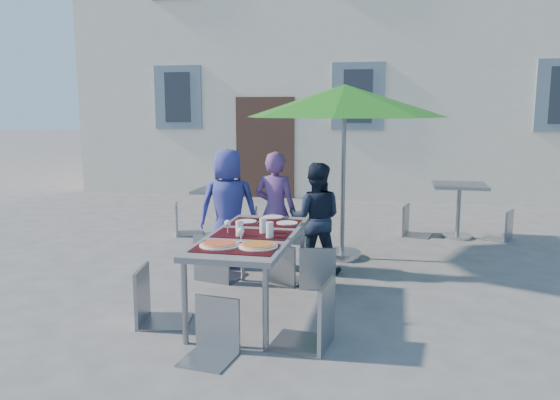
% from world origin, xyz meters
% --- Properties ---
extents(ground, '(90.00, 90.00, 0.00)m').
position_xyz_m(ground, '(0.00, 0.00, 0.00)').
color(ground, '#504F52').
rests_on(ground, ground).
extents(building, '(13.60, 8.20, 11.10)m').
position_xyz_m(building, '(-0.00, 11.50, 4.85)').
color(building, beige).
rests_on(building, ground).
extents(dining_table, '(0.80, 1.85, 0.76)m').
position_xyz_m(dining_table, '(-0.49, 0.68, 0.70)').
color(dining_table, '#48484D').
rests_on(dining_table, ground).
extents(pizza_near_left, '(0.35, 0.35, 0.03)m').
position_xyz_m(pizza_near_left, '(-0.64, 0.17, 0.77)').
color(pizza_near_left, white).
rests_on(pizza_near_left, dining_table).
extents(pizza_near_right, '(0.34, 0.34, 0.03)m').
position_xyz_m(pizza_near_right, '(-0.31, 0.20, 0.77)').
color(pizza_near_right, white).
rests_on(pizza_near_right, dining_table).
extents(glassware, '(0.50, 0.44, 0.15)m').
position_xyz_m(glassware, '(-0.46, 0.60, 0.83)').
color(glassware, silver).
rests_on(glassware, dining_table).
extents(place_settings, '(0.70, 0.52, 0.01)m').
position_xyz_m(place_settings, '(-0.47, 1.31, 0.76)').
color(place_settings, white).
rests_on(place_settings, dining_table).
extents(child_0, '(0.82, 0.65, 1.46)m').
position_xyz_m(child_0, '(-1.17, 2.11, 0.73)').
color(child_0, '#32378B').
rests_on(child_0, ground).
extents(child_1, '(0.58, 0.43, 1.43)m').
position_xyz_m(child_1, '(-0.57, 2.08, 0.72)').
color(child_1, '#623C7A').
rests_on(child_1, ground).
extents(child_2, '(0.66, 0.41, 1.31)m').
position_xyz_m(child_2, '(-0.08, 2.05, 0.66)').
color(child_2, '#172032').
rests_on(child_2, ground).
extents(chair_0, '(0.55, 0.55, 1.03)m').
position_xyz_m(chair_0, '(-1.13, 1.51, 0.61)').
color(chair_0, gray).
rests_on(chair_0, ground).
extents(chair_1, '(0.49, 0.49, 0.86)m').
position_xyz_m(chair_1, '(-0.35, 1.57, 0.50)').
color(chair_1, gray).
rests_on(chair_1, ground).
extents(chair_2, '(0.45, 0.45, 0.88)m').
position_xyz_m(chair_2, '(0.02, 1.50, 0.51)').
color(chair_2, gray).
rests_on(chair_2, ground).
extents(chair_3, '(0.51, 0.51, 0.98)m').
position_xyz_m(chair_3, '(-1.28, 0.19, 0.57)').
color(chair_3, gray).
rests_on(chair_3, ground).
extents(chair_4, '(0.51, 0.51, 1.03)m').
position_xyz_m(chair_4, '(0.21, -0.01, 0.61)').
color(chair_4, '#90959B').
rests_on(chair_4, ground).
extents(chair_5, '(0.42, 0.43, 0.86)m').
position_xyz_m(chair_5, '(-0.54, -0.35, 0.50)').
color(chair_5, gray).
rests_on(chair_5, ground).
extents(patio_umbrella, '(2.54, 2.54, 2.23)m').
position_xyz_m(patio_umbrella, '(0.17, 2.76, 2.01)').
color(patio_umbrella, '#B8BBC1').
rests_on(patio_umbrella, ground).
extents(cafe_table_0, '(0.68, 0.68, 0.73)m').
position_xyz_m(cafe_table_0, '(-1.79, 3.60, 0.49)').
color(cafe_table_0, '#B8BBC1').
rests_on(cafe_table_0, ground).
extents(bg_chair_l_0, '(0.53, 0.53, 0.92)m').
position_xyz_m(bg_chair_l_0, '(-2.39, 3.63, 0.54)').
color(bg_chair_l_0, gray).
rests_on(bg_chair_l_0, ground).
extents(bg_chair_r_0, '(0.48, 0.48, 0.91)m').
position_xyz_m(bg_chair_r_0, '(-1.27, 3.47, 0.53)').
color(bg_chair_r_0, gray).
rests_on(bg_chair_r_0, ground).
extents(cafe_table_1, '(0.77, 0.77, 0.82)m').
position_xyz_m(cafe_table_1, '(1.77, 4.27, 0.59)').
color(cafe_table_1, '#B8BBC1').
rests_on(cafe_table_1, ground).
extents(bg_chair_l_1, '(0.47, 0.47, 0.89)m').
position_xyz_m(bg_chair_l_1, '(1.10, 4.30, 0.52)').
color(bg_chair_l_1, gray).
rests_on(bg_chair_l_1, ground).
extents(bg_chair_r_1, '(0.51, 0.50, 0.86)m').
position_xyz_m(bg_chair_r_1, '(2.40, 4.24, 0.50)').
color(bg_chair_r_1, '#8F949B').
rests_on(bg_chair_r_1, ground).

